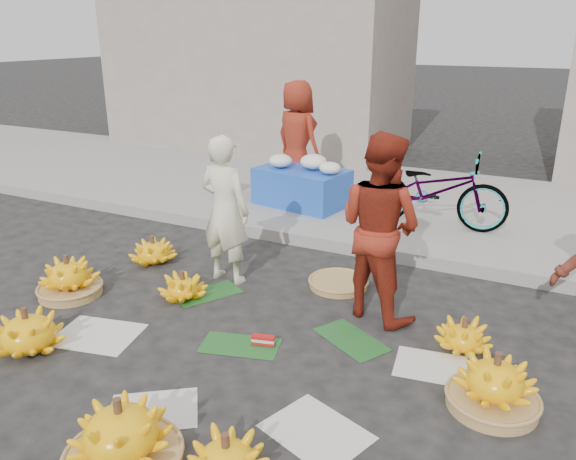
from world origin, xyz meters
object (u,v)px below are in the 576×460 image
at_px(banana_bunch_0, 69,278).
at_px(banana_bunch_4, 494,385).
at_px(vendor_cream, 225,210).
at_px(bicycle, 434,190).
at_px(flower_table, 302,184).

bearing_deg(banana_bunch_0, banana_bunch_4, 0.11).
distance_m(vendor_cream, bicycle, 2.84).
distance_m(banana_bunch_0, flower_table, 3.58).
bearing_deg(banana_bunch_4, banana_bunch_0, -179.89).
xyz_separation_m(banana_bunch_4, vendor_cream, (-2.80, 1.00, 0.58)).
bearing_deg(vendor_cream, flower_table, -79.44).
xyz_separation_m(vendor_cream, flower_table, (-0.27, 2.44, -0.35)).
height_order(banana_bunch_0, banana_bunch_4, banana_bunch_4).
xyz_separation_m(banana_bunch_4, flower_table, (-3.06, 3.44, 0.23)).
height_order(banana_bunch_0, flower_table, flower_table).
relative_size(vendor_cream, flower_table, 1.12).
xyz_separation_m(banana_bunch_0, flower_table, (0.94, 3.45, 0.24)).
relative_size(banana_bunch_4, flower_table, 0.46).
bearing_deg(vendor_cream, banana_bunch_4, 164.60).
relative_size(banana_bunch_0, banana_bunch_4, 0.97).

